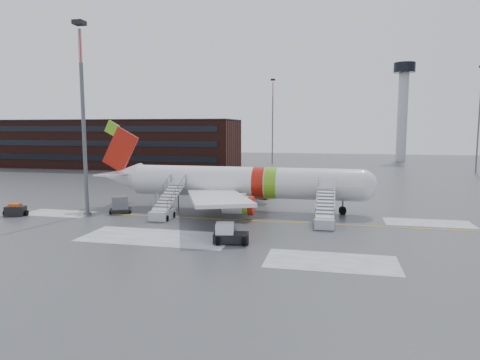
% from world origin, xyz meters
% --- Properties ---
extents(ground, '(260.00, 260.00, 0.00)m').
position_xyz_m(ground, '(0.00, 0.00, 0.00)').
color(ground, '#494C4F').
rests_on(ground, ground).
extents(airliner, '(35.03, 32.97, 11.18)m').
position_xyz_m(airliner, '(-1.86, 4.87, 3.42)').
color(airliner, white).
rests_on(airliner, ground).
extents(airstair_fwd, '(2.05, 7.70, 3.48)m').
position_xyz_m(airstair_fwd, '(9.21, -1.66, 1.06)').
color(airstair_fwd, '#B3B5BA').
rests_on(airstair_fwd, ground).
extents(airstair_aft, '(2.05, 7.70, 3.48)m').
position_xyz_m(airstair_aft, '(-8.61, -1.66, 1.06)').
color(airstair_aft, '#B7B9BF').
rests_on(airstair_aft, ground).
extents(pushback_tug, '(3.39, 2.80, 1.79)m').
position_xyz_m(pushback_tug, '(1.08, -10.51, 0.79)').
color(pushback_tug, black).
rests_on(pushback_tug, ground).
extents(uld_container, '(2.99, 2.66, 2.02)m').
position_xyz_m(uld_container, '(-15.03, -0.03, 0.94)').
color(uld_container, black).
rests_on(uld_container, ground).
extents(baggage_tractor, '(2.86, 1.74, 1.42)m').
position_xyz_m(baggage_tractor, '(-26.08, -4.30, 0.61)').
color(baggage_tractor, black).
rests_on(baggage_tractor, ground).
extents(light_mast_near, '(1.20, 1.20, 22.06)m').
position_xyz_m(light_mast_near, '(-18.20, -2.05, 11.52)').
color(light_mast_near, '#595B60').
rests_on(light_mast_near, ground).
extents(terminal_building, '(62.00, 16.11, 12.30)m').
position_xyz_m(terminal_building, '(-45.00, 54.98, 6.20)').
color(terminal_building, '#3F1E16').
rests_on(terminal_building, ground).
extents(control_tower, '(6.40, 6.40, 30.00)m').
position_xyz_m(control_tower, '(30.00, 95.00, 18.75)').
color(control_tower, '#B2B5BA').
rests_on(control_tower, ground).
extents(light_mast_far_ne, '(1.20, 1.20, 24.25)m').
position_xyz_m(light_mast_far_ne, '(42.00, 62.00, 13.84)').
color(light_mast_far_ne, '#595B60').
rests_on(light_mast_far_ne, ground).
extents(light_mast_far_n, '(1.20, 1.20, 24.25)m').
position_xyz_m(light_mast_far_n, '(-8.00, 78.00, 13.84)').
color(light_mast_far_n, '#595B60').
rests_on(light_mast_far_n, ground).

